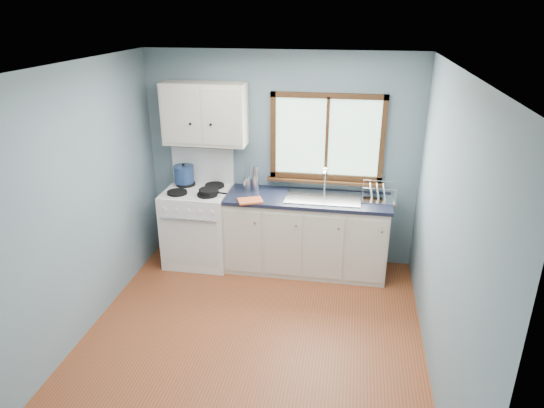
% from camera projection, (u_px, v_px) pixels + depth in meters
% --- Properties ---
extents(floor, '(3.20, 3.60, 0.02)m').
position_uv_depth(floor, '(251.00, 343.00, 4.55)').
color(floor, brown).
rests_on(floor, ground).
extents(ceiling, '(3.20, 3.60, 0.02)m').
position_uv_depth(ceiling, '(245.00, 67.00, 3.60)').
color(ceiling, white).
rests_on(ceiling, wall_back).
extents(wall_back, '(3.20, 0.02, 2.50)m').
position_uv_depth(wall_back, '(281.00, 160.00, 5.73)').
color(wall_back, slate).
rests_on(wall_back, ground).
extents(wall_front, '(3.20, 0.02, 2.50)m').
position_uv_depth(wall_front, '(171.00, 367.00, 2.43)').
color(wall_front, slate).
rests_on(wall_front, ground).
extents(wall_left, '(0.02, 3.60, 2.50)m').
position_uv_depth(wall_left, '(72.00, 209.00, 4.33)').
color(wall_left, slate).
rests_on(wall_left, ground).
extents(wall_right, '(0.02, 3.60, 2.50)m').
position_uv_depth(wall_right, '(447.00, 235.00, 3.83)').
color(wall_right, slate).
rests_on(wall_right, ground).
extents(gas_range, '(0.76, 0.69, 1.36)m').
position_uv_depth(gas_range, '(199.00, 224.00, 5.86)').
color(gas_range, white).
rests_on(gas_range, floor).
extents(base_cabinets, '(1.85, 0.60, 0.88)m').
position_uv_depth(base_cabinets, '(306.00, 237.00, 5.70)').
color(base_cabinets, beige).
rests_on(base_cabinets, floor).
extents(countertop, '(1.89, 0.64, 0.04)m').
position_uv_depth(countertop, '(307.00, 199.00, 5.51)').
color(countertop, black).
rests_on(countertop, base_cabinets).
extents(sink, '(0.84, 0.46, 0.44)m').
position_uv_depth(sink, '(323.00, 203.00, 5.50)').
color(sink, silver).
rests_on(sink, countertop).
extents(window, '(1.36, 0.10, 1.03)m').
position_uv_depth(window, '(327.00, 144.00, 5.53)').
color(window, '#9EC6A8').
rests_on(window, wall_back).
extents(upper_cabinets, '(0.95, 0.35, 0.70)m').
position_uv_depth(upper_cabinets, '(205.00, 114.00, 5.49)').
color(upper_cabinets, beige).
rests_on(upper_cabinets, wall_back).
extents(skillet, '(0.36, 0.27, 0.05)m').
position_uv_depth(skillet, '(209.00, 191.00, 5.51)').
color(skillet, black).
rests_on(skillet, gas_range).
extents(stockpot, '(0.31, 0.31, 0.24)m').
position_uv_depth(stockpot, '(184.00, 174.00, 5.81)').
color(stockpot, navy).
rests_on(stockpot, gas_range).
extents(utensil_crock, '(0.14, 0.14, 0.36)m').
position_uv_depth(utensil_crock, '(248.00, 184.00, 5.71)').
color(utensil_crock, silver).
rests_on(utensil_crock, countertop).
extents(thermos, '(0.08, 0.08, 0.30)m').
position_uv_depth(thermos, '(256.00, 179.00, 5.63)').
color(thermos, silver).
rests_on(thermos, countertop).
extents(soap_bottle, '(0.11, 0.11, 0.23)m').
position_uv_depth(soap_bottle, '(251.00, 180.00, 5.69)').
color(soap_bottle, '#212CB0').
rests_on(soap_bottle, countertop).
extents(dish_towel, '(0.32, 0.28, 0.02)m').
position_uv_depth(dish_towel, '(250.00, 201.00, 5.38)').
color(dish_towel, '#CC5D2F').
rests_on(dish_towel, countertop).
extents(dish_rack, '(0.38, 0.30, 0.20)m').
position_uv_depth(dish_rack, '(378.00, 196.00, 5.40)').
color(dish_rack, silver).
rests_on(dish_rack, countertop).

